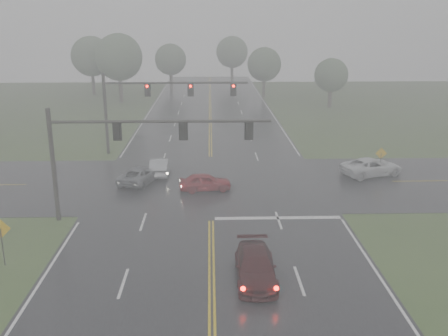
{
  "coord_description": "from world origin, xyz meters",
  "views": [
    {
      "loc": [
        -0.02,
        -16.71,
        12.92
      ],
      "look_at": [
        0.91,
        16.0,
        3.09
      ],
      "focal_mm": 40.0,
      "sensor_mm": 36.0,
      "label": 1
    }
  ],
  "objects_px": {
    "sedan_maroon": "(255,279)",
    "sedan_silver": "(160,174)",
    "signal_gantry_near": "(120,142)",
    "signal_gantry_far": "(149,98)",
    "sedan_red": "(205,190)",
    "pickup_white": "(371,175)",
    "car_grey": "(141,183)"
  },
  "relations": [
    {
      "from": "signal_gantry_near",
      "to": "signal_gantry_far",
      "type": "xyz_separation_m",
      "value": [
        -0.1,
        17.16,
        0.24
      ]
    },
    {
      "from": "sedan_maroon",
      "to": "signal_gantry_near",
      "type": "relative_size",
      "value": 0.35
    },
    {
      "from": "sedan_silver",
      "to": "pickup_white",
      "type": "relative_size",
      "value": 0.82
    },
    {
      "from": "sedan_red",
      "to": "signal_gantry_far",
      "type": "distance_m",
      "value": 13.86
    },
    {
      "from": "sedan_maroon",
      "to": "sedan_silver",
      "type": "relative_size",
      "value": 1.13
    },
    {
      "from": "car_grey",
      "to": "pickup_white",
      "type": "xyz_separation_m",
      "value": [
        19.52,
        1.45,
        0.0
      ]
    },
    {
      "from": "sedan_maroon",
      "to": "signal_gantry_far",
      "type": "distance_m",
      "value": 27.32
    },
    {
      "from": "sedan_maroon",
      "to": "car_grey",
      "type": "distance_m",
      "value": 17.95
    },
    {
      "from": "sedan_red",
      "to": "car_grey",
      "type": "relative_size",
      "value": 0.84
    },
    {
      "from": "car_grey",
      "to": "pickup_white",
      "type": "distance_m",
      "value": 19.57
    },
    {
      "from": "pickup_white",
      "to": "sedan_silver",
      "type": "bearing_deg",
      "value": 68.43
    },
    {
      "from": "sedan_red",
      "to": "pickup_white",
      "type": "xyz_separation_m",
      "value": [
        14.22,
        3.52,
        0.0
      ]
    },
    {
      "from": "sedan_maroon",
      "to": "car_grey",
      "type": "relative_size",
      "value": 1.03
    },
    {
      "from": "pickup_white",
      "to": "signal_gantry_far",
      "type": "xyz_separation_m",
      "value": [
        -19.66,
        7.95,
        5.56
      ]
    },
    {
      "from": "sedan_silver",
      "to": "pickup_white",
      "type": "distance_m",
      "value": 18.15
    },
    {
      "from": "car_grey",
      "to": "signal_gantry_far",
      "type": "height_order",
      "value": "signal_gantry_far"
    },
    {
      "from": "sedan_maroon",
      "to": "sedan_silver",
      "type": "xyz_separation_m",
      "value": [
        -6.6,
        18.3,
        0.0
      ]
    },
    {
      "from": "signal_gantry_near",
      "to": "signal_gantry_far",
      "type": "relative_size",
      "value": 1.02
    },
    {
      "from": "sedan_red",
      "to": "sedan_silver",
      "type": "xyz_separation_m",
      "value": [
        -3.91,
        4.3,
        0.0
      ]
    },
    {
      "from": "sedan_maroon",
      "to": "signal_gantry_far",
      "type": "xyz_separation_m",
      "value": [
        -8.14,
        25.48,
        5.56
      ]
    },
    {
      "from": "signal_gantry_near",
      "to": "sedan_silver",
      "type": "bearing_deg",
      "value": 81.84
    },
    {
      "from": "sedan_red",
      "to": "sedan_silver",
      "type": "distance_m",
      "value": 5.81
    },
    {
      "from": "car_grey",
      "to": "sedan_maroon",
      "type": "bearing_deg",
      "value": 135.85
    },
    {
      "from": "pickup_white",
      "to": "signal_gantry_near",
      "type": "xyz_separation_m",
      "value": [
        -19.56,
        -9.21,
        5.32
      ]
    },
    {
      "from": "pickup_white",
      "to": "car_grey",
      "type": "bearing_deg",
      "value": 75.13
    },
    {
      "from": "sedan_silver",
      "to": "car_grey",
      "type": "bearing_deg",
      "value": 58.21
    },
    {
      "from": "sedan_maroon",
      "to": "signal_gantry_near",
      "type": "distance_m",
      "value": 12.73
    },
    {
      "from": "car_grey",
      "to": "signal_gantry_far",
      "type": "xyz_separation_m",
      "value": [
        -0.14,
        9.4,
        5.56
      ]
    },
    {
      "from": "pickup_white",
      "to": "signal_gantry_far",
      "type": "relative_size",
      "value": 0.38
    },
    {
      "from": "signal_gantry_near",
      "to": "car_grey",
      "type": "bearing_deg",
      "value": 89.71
    },
    {
      "from": "sedan_maroon",
      "to": "sedan_red",
      "type": "xyz_separation_m",
      "value": [
        -2.69,
        14.0,
        0.0
      ]
    },
    {
      "from": "sedan_red",
      "to": "signal_gantry_near",
      "type": "xyz_separation_m",
      "value": [
        -5.34,
        -5.69,
        5.32
      ]
    }
  ]
}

